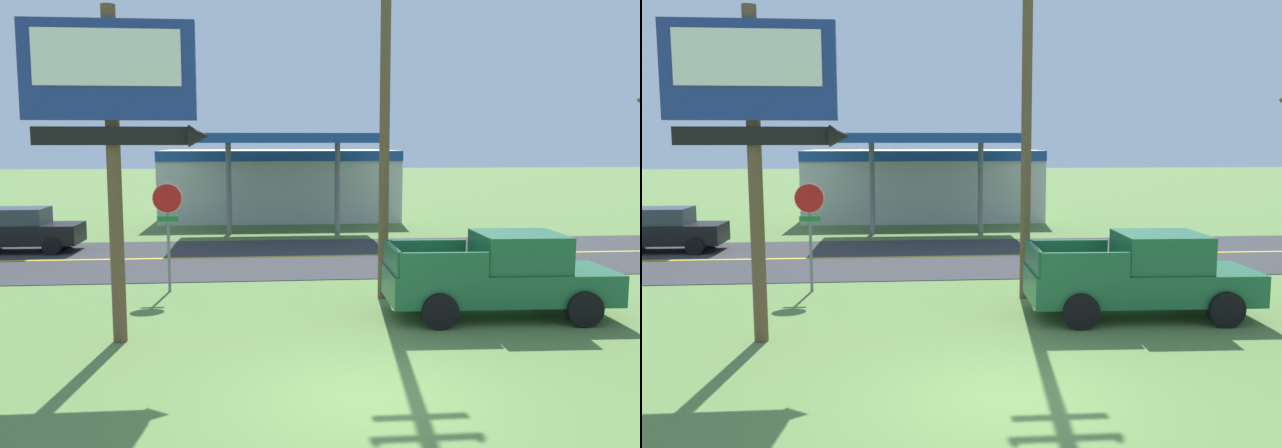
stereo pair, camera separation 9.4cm
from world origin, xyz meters
TOP-DOWN VIEW (x-y plane):
  - ground_plane at (0.00, 0.00)m, footprint 180.00×180.00m
  - road_asphalt at (0.00, 13.00)m, footprint 140.00×8.00m
  - road_centre_line at (0.00, 13.00)m, footprint 126.00×0.20m
  - motel_sign at (-4.45, 3.30)m, footprint 3.55×0.54m
  - stop_sign at (-4.12, 7.93)m, footprint 0.80×0.08m
  - utility_pole at (1.53, 6.71)m, footprint 1.61×0.26m
  - gas_station at (-0.60, 24.84)m, footprint 12.00×11.50m
  - pickup_green_parked_on_lawn at (3.94, 4.64)m, footprint 5.26×2.38m
  - car_black_far_lane at (-10.44, 15.00)m, footprint 4.20×2.00m

SIDE VIEW (x-z plane):
  - ground_plane at x=0.00m, z-range 0.00..0.00m
  - road_asphalt at x=0.00m, z-range 0.00..0.02m
  - road_centre_line at x=0.00m, z-range 0.02..0.03m
  - car_black_far_lane at x=-10.44m, z-range 0.01..1.65m
  - pickup_green_parked_on_lawn at x=3.94m, z-range -0.02..1.94m
  - gas_station at x=-0.60m, z-range -0.26..4.14m
  - stop_sign at x=-4.12m, z-range 0.55..3.50m
  - motel_sign at x=-4.45m, z-range 1.36..8.05m
  - utility_pole at x=1.53m, z-range 0.27..10.20m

